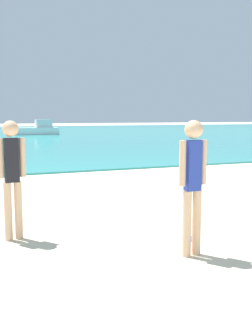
% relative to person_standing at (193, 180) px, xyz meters
% --- Properties ---
extents(person_standing, '(0.40, 0.23, 1.73)m').
position_rel_person_standing_xyz_m(person_standing, '(0.00, 0.00, 0.00)').
color(person_standing, '#DDAD84').
rests_on(person_standing, ground).
extents(frisbee, '(0.24, 0.24, 0.03)m').
position_rel_person_standing_xyz_m(frisbee, '(0.35, 0.59, -0.97)').
color(frisbee, blue).
rests_on(frisbee, ground).
extents(person_distant, '(0.39, 0.23, 1.72)m').
position_rel_person_standing_xyz_m(person_distant, '(-2.00, 1.59, -0.01)').
color(person_distant, '#DDAD84').
rests_on(person_distant, ground).
extents(boat_far, '(4.18, 1.42, 1.41)m').
position_rel_person_standing_xyz_m(boat_far, '(4.54, 34.05, -0.44)').
color(boat_far, white).
rests_on(boat_far, water).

